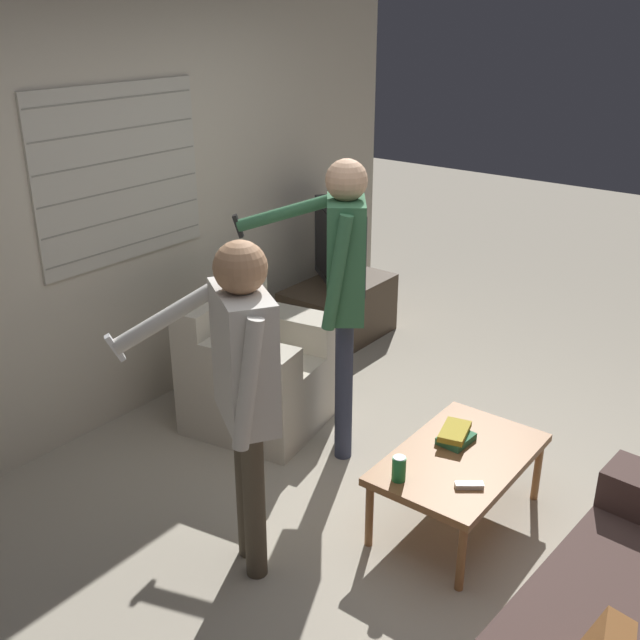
# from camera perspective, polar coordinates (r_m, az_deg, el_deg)

# --- Properties ---
(ground_plane) EXTENTS (16.00, 16.00, 0.00)m
(ground_plane) POSITION_cam_1_polar(r_m,az_deg,el_deg) (4.07, 6.69, -14.46)
(ground_plane) COLOR #B2A893
(wall_back) EXTENTS (5.20, 0.08, 2.55)m
(wall_back) POSITION_cam_1_polar(r_m,az_deg,el_deg) (4.73, -14.19, 7.87)
(wall_back) COLOR beige
(wall_back) RESTS_ON ground_plane
(armchair_beige) EXTENTS (0.91, 0.89, 0.82)m
(armchair_beige) POSITION_cam_1_polar(r_m,az_deg,el_deg) (4.71, -4.91, -3.85)
(armchair_beige) COLOR beige
(armchair_beige) RESTS_ON ground_plane
(coffee_table) EXTENTS (0.94, 0.58, 0.40)m
(coffee_table) POSITION_cam_1_polar(r_m,az_deg,el_deg) (3.86, 10.60, -10.58)
(coffee_table) COLOR brown
(coffee_table) RESTS_ON ground_plane
(tv_stand) EXTENTS (0.93, 0.50, 0.47)m
(tv_stand) POSITION_cam_1_polar(r_m,az_deg,el_deg) (5.85, 1.43, 0.64)
(tv_stand) COLOR #4C3D2D
(tv_stand) RESTS_ON ground_plane
(tv) EXTENTS (0.60, 0.69, 0.61)m
(tv) POSITION_cam_1_polar(r_m,az_deg,el_deg) (5.66, 1.45, 5.72)
(tv) COLOR #2D2D33
(tv) RESTS_ON tv_stand
(person_left_standing) EXTENTS (0.54, 0.75, 1.60)m
(person_left_standing) POSITION_cam_1_polar(r_m,az_deg,el_deg) (3.20, -5.93, -4.05)
(person_left_standing) COLOR #4C4233
(person_left_standing) RESTS_ON ground_plane
(person_right_standing) EXTENTS (0.47, 0.82, 1.73)m
(person_right_standing) POSITION_cam_1_polar(r_m,az_deg,el_deg) (4.06, 1.74, 3.36)
(person_right_standing) COLOR #33384C
(person_right_standing) RESTS_ON ground_plane
(book_stack) EXTENTS (0.24, 0.18, 0.07)m
(book_stack) POSITION_cam_1_polar(r_m,az_deg,el_deg) (3.92, 10.27, -8.63)
(book_stack) COLOR #33754C
(book_stack) RESTS_ON coffee_table
(soda_can) EXTENTS (0.07, 0.07, 0.13)m
(soda_can) POSITION_cam_1_polar(r_m,az_deg,el_deg) (3.58, 6.03, -11.19)
(soda_can) COLOR #238E47
(soda_can) RESTS_ON coffee_table
(spare_remote) EXTENTS (0.11, 0.13, 0.02)m
(spare_remote) POSITION_cam_1_polar(r_m,az_deg,el_deg) (3.61, 11.30, -12.26)
(spare_remote) COLOR white
(spare_remote) RESTS_ON coffee_table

